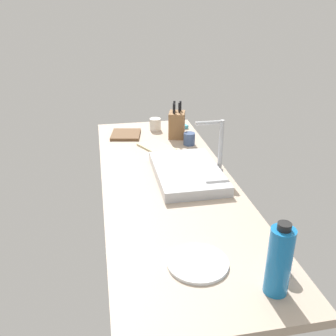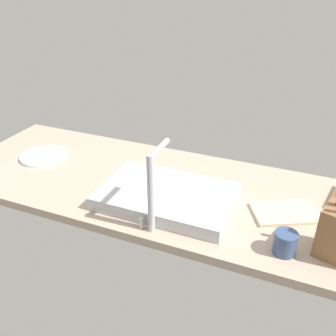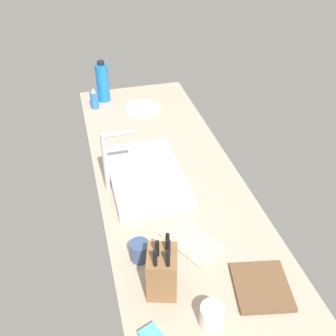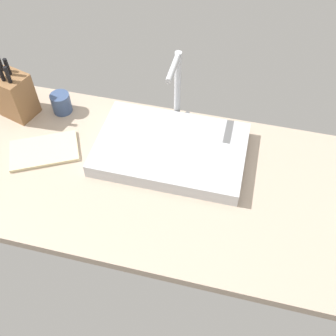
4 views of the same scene
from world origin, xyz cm
name	(u,v)px [view 3 (image 3 of 4)]	position (x,y,z in cm)	size (l,w,h in cm)	color
countertop_slab	(167,177)	(0.00, 0.00, 1.75)	(198.30, 67.31, 3.50)	tan
sink_basin	(146,176)	(-2.09, 10.61, 6.12)	(50.95, 32.96, 5.23)	#B7BABF
faucet	(109,157)	(-3.82, 26.99, 20.93)	(5.50, 15.18, 29.45)	#B7BABF
knife_block	(162,271)	(-63.01, 17.75, 12.39)	(14.48, 13.08, 23.46)	brown
cutting_board	(261,286)	(-71.66, -15.59, 4.40)	(20.76, 18.89, 1.80)	brown
soap_bottle	(94,99)	(75.84, 25.96, 9.12)	(4.98, 4.98, 13.04)	blue
water_bottle	(103,82)	(84.67, 19.24, 15.65)	(7.79, 7.79, 25.79)	#1970B7
dinner_plate	(142,108)	(67.31, -1.83, 4.10)	(21.93, 21.93, 1.20)	white
dish_towel	(193,242)	(-45.68, 1.22, 4.10)	(23.39, 14.25, 1.20)	beige
coffee_mug	(212,316)	(-80.13, 5.87, 7.61)	(7.84, 7.84, 8.21)	silver
ceramic_cup	(140,251)	(-47.72, 22.65, 7.37)	(7.29, 7.29, 7.74)	#384C75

